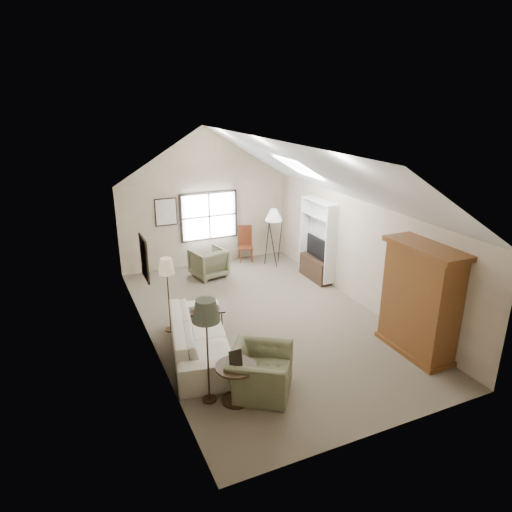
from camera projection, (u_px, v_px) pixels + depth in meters
name	position (u px, v px, depth m)	size (l,w,h in m)	color
room_shell	(264.00, 178.00, 9.21)	(5.01, 8.01, 4.00)	#6D604E
window	(209.00, 216.00, 13.24)	(1.72, 0.08, 1.42)	black
skylight	(299.00, 167.00, 10.48)	(0.80, 1.20, 0.52)	white
wall_art	(156.00, 234.00, 10.65)	(1.97, 3.71, 0.88)	black
armoire	(420.00, 300.00, 8.70)	(0.60, 1.50, 2.20)	brown
tv_alcove	(317.00, 239.00, 12.18)	(0.32, 1.30, 2.10)	white
media_console	(315.00, 269.00, 12.46)	(0.34, 1.18, 0.60)	#382316
tv_panel	(316.00, 247.00, 12.25)	(0.05, 0.90, 0.55)	black
sofa	(200.00, 337.00, 8.80)	(2.69, 1.05, 0.78)	beige
armchair_near	(260.00, 371.00, 7.74)	(1.14, 1.00, 0.74)	#6C6F4D
armchair_far	(208.00, 263.00, 12.60)	(0.85, 0.88, 0.80)	#6D6E4D
coffee_table	(203.00, 318.00, 9.87)	(0.90, 0.50, 0.46)	#3B2B18
bowl	(203.00, 308.00, 9.78)	(0.22, 0.22, 0.05)	#362016
side_table	(236.00, 383.00, 7.48)	(0.67, 0.67, 0.67)	#3A2A18
side_chair	(246.00, 244.00, 13.73)	(0.41, 0.41, 1.06)	brown
tripod_lamp	(273.00, 237.00, 13.30)	(0.50, 0.50, 1.73)	silver
dark_lamp	(208.00, 351.00, 7.30)	(0.45, 0.45, 1.87)	#2B2F21
tan_lamp	(168.00, 295.00, 9.56)	(0.34, 0.34, 1.68)	tan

